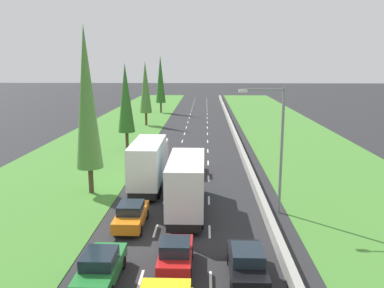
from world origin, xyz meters
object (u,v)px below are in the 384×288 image
Objects in this scene: black_sedan_right_lane at (247,263)px; poplar_tree_fourth at (145,87)px; poplar_tree_second at (87,98)px; green_sedan_left_lane at (101,267)px; poplar_tree_third at (126,98)px; poplar_tree_fifth at (161,79)px; red_hatchback_centre_lane at (176,255)px; street_light_mast at (277,142)px; white_box_truck_centre_lane at (187,183)px; white_box_truck_left_lane at (149,162)px; red_sedan_centre_lane at (192,165)px; orange_sedan_left_lane at (131,215)px.

black_sedan_right_lane is 0.41× the size of poplar_tree_fourth.
poplar_tree_second reaches higher than black_sedan_right_lane.
poplar_tree_third is (-4.67, 30.93, 5.54)m from green_sedan_left_lane.
poplar_tree_fourth is at bearing -91.98° from poplar_tree_fifth.
poplar_tree_second is (-7.93, 12.33, 7.03)m from red_hatchback_centre_lane.
poplar_tree_fourth is 43.41m from street_light_mast.
black_sedan_right_lane is at bearing -69.36° from white_box_truck_centre_lane.
white_box_truck_left_lane is 52.89m from poplar_tree_fifth.
white_box_truck_left_lane is 6.86m from white_box_truck_centre_lane.
white_box_truck_centre_lane is (0.20, 8.34, 1.35)m from red_hatchback_centre_lane.
red_sedan_centre_lane is (3.79, 20.06, 0.00)m from green_sedan_left_lane.
green_sedan_left_lane is at bearing -135.92° from street_light_mast.
red_hatchback_centre_lane is at bearing -90.61° from red_sedan_centre_lane.
red_hatchback_centre_lane is 0.41× the size of white_box_truck_centre_lane.
white_box_truck_centre_lane is at bearing -89.97° from red_sedan_centre_lane.
red_hatchback_centre_lane is 0.87× the size of red_sedan_centre_lane.
green_sedan_left_lane is 0.41× the size of poplar_tree_fourth.
red_sedan_centre_lane is (0.20, 18.68, -0.02)m from red_hatchback_centre_lane.
poplar_tree_fifth is (-4.52, 68.05, 6.29)m from green_sedan_left_lane.
green_sedan_left_lane is 50.99m from poplar_tree_fourth.
white_box_truck_left_lane is 2.09× the size of red_sedan_centre_lane.
poplar_tree_fifth is at bearing 94.46° from orange_sedan_left_lane.
white_box_truck_left_lane is (-6.95, 14.97, 1.37)m from black_sedan_right_lane.
black_sedan_right_lane is 3.70m from red_hatchback_centre_lane.
poplar_tree_fifth is (-0.18, 54.34, -0.76)m from poplar_tree_second.
street_light_mast is (6.50, 8.40, 4.40)m from red_hatchback_centre_lane.
poplar_tree_third is 37.13m from poplar_tree_fifth.
white_box_truck_left_lane is 0.86× the size of poplar_tree_fourth.
black_sedan_right_lane is at bearing -42.06° from orange_sedan_left_lane.
green_sedan_left_lane is 0.48× the size of white_box_truck_centre_lane.
orange_sedan_left_lane is 0.37× the size of poplar_tree_fifth.
red_hatchback_centre_lane reaches higher than green_sedan_left_lane.
green_sedan_left_lane is at bearing -174.97° from black_sedan_right_lane.
poplar_tree_fifth is (-8.11, 66.67, 6.27)m from red_hatchback_centre_lane.
white_box_truck_centre_lane is at bearing -81.88° from poplar_tree_fifth.
poplar_tree_second reaches higher than red_hatchback_centre_lane.
orange_sedan_left_lane is 0.48× the size of white_box_truck_left_lane.
poplar_tree_fourth is (-5.13, 50.40, 5.72)m from green_sedan_left_lane.
poplar_tree_second reaches higher than red_sedan_centre_lane.
red_hatchback_centre_lane reaches higher than black_sedan_right_lane.
white_box_truck_centre_lane is at bearing -179.50° from street_light_mast.
poplar_tree_third is (-8.26, 29.55, 5.51)m from red_hatchback_centre_lane.
white_box_truck_centre_lane reaches higher than orange_sedan_left_lane.
black_sedan_right_lane is at bearing -11.56° from red_hatchback_centre_lane.
poplar_tree_second is (-8.13, -6.35, 7.06)m from red_sedan_centre_lane.
poplar_tree_third is (-4.92, 24.00, 5.54)m from orange_sedan_left_lane.
orange_sedan_left_lane is (0.25, 6.92, 0.00)m from green_sedan_left_lane.
white_box_truck_left_lane is 1.00× the size of white_box_truck_centre_lane.
poplar_tree_fifth is at bearing 96.94° from red_hatchback_centre_lane.
orange_sedan_left_lane is at bearing 87.95° from green_sedan_left_lane.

